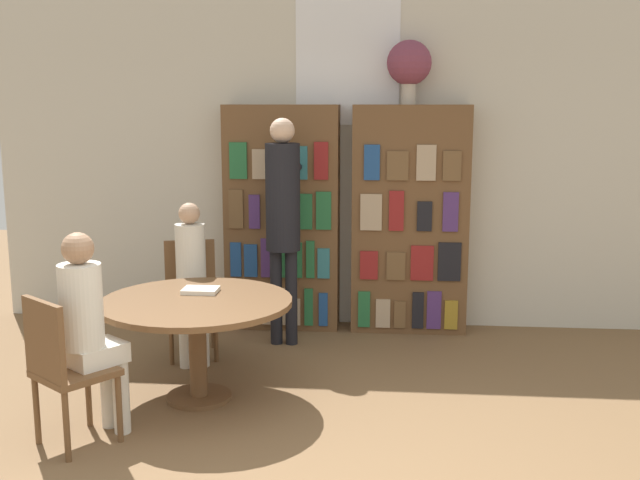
% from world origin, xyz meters
% --- Properties ---
extents(wall_back, '(6.40, 0.07, 3.00)m').
position_xyz_m(wall_back, '(0.00, 3.45, 1.51)').
color(wall_back, beige).
rests_on(wall_back, ground_plane).
extents(bookshelf_left, '(1.00, 0.34, 1.98)m').
position_xyz_m(bookshelf_left, '(-0.56, 3.25, 0.98)').
color(bookshelf_left, brown).
rests_on(bookshelf_left, ground_plane).
extents(bookshelf_right, '(1.00, 0.34, 1.98)m').
position_xyz_m(bookshelf_right, '(0.56, 3.26, 0.98)').
color(bookshelf_right, brown).
rests_on(bookshelf_right, ground_plane).
extents(flower_vase, '(0.38, 0.38, 0.53)m').
position_xyz_m(flower_vase, '(0.53, 3.26, 2.31)').
color(flower_vase, '#B7AD9E').
rests_on(flower_vase, bookshelf_right).
extents(reading_table, '(1.28, 1.28, 0.70)m').
position_xyz_m(reading_table, '(-0.90, 1.52, 0.60)').
color(reading_table, brown).
rests_on(reading_table, ground_plane).
extents(chair_near_camera, '(0.56, 0.56, 0.91)m').
position_xyz_m(chair_near_camera, '(-1.49, 0.73, 0.51)').
color(chair_near_camera, brown).
rests_on(chair_near_camera, ground_plane).
extents(chair_left_side, '(0.50, 0.50, 0.91)m').
position_xyz_m(chair_left_side, '(-1.19, 2.45, 0.51)').
color(chair_left_side, brown).
rests_on(chair_left_side, ground_plane).
extents(seated_reader_left, '(0.31, 0.38, 1.24)m').
position_xyz_m(seated_reader_left, '(-1.13, 2.27, 0.69)').
color(seated_reader_left, beige).
rests_on(seated_reader_left, ground_plane).
extents(seated_reader_right, '(0.39, 0.41, 1.26)m').
position_xyz_m(seated_reader_right, '(-1.38, 0.88, 0.72)').
color(seated_reader_right, silver).
rests_on(seated_reader_right, ground_plane).
extents(librarian_standing, '(0.28, 0.55, 1.87)m').
position_xyz_m(librarian_standing, '(-0.48, 2.75, 1.14)').
color(librarian_standing, black).
rests_on(librarian_standing, ground_plane).
extents(open_book_on_table, '(0.24, 0.18, 0.03)m').
position_xyz_m(open_book_on_table, '(-0.91, 1.70, 0.72)').
color(open_book_on_table, silver).
rests_on(open_book_on_table, reading_table).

